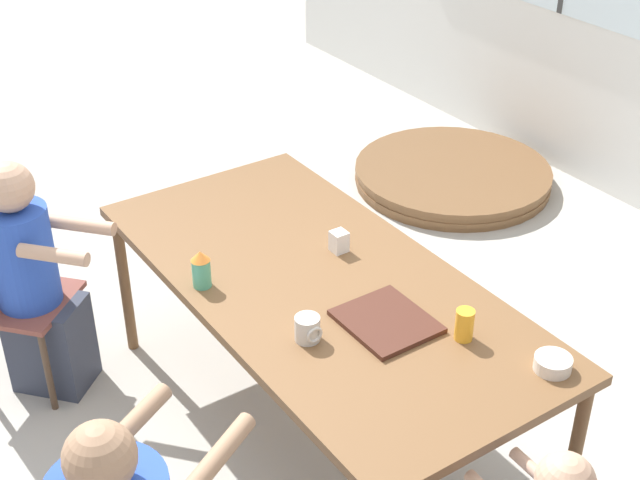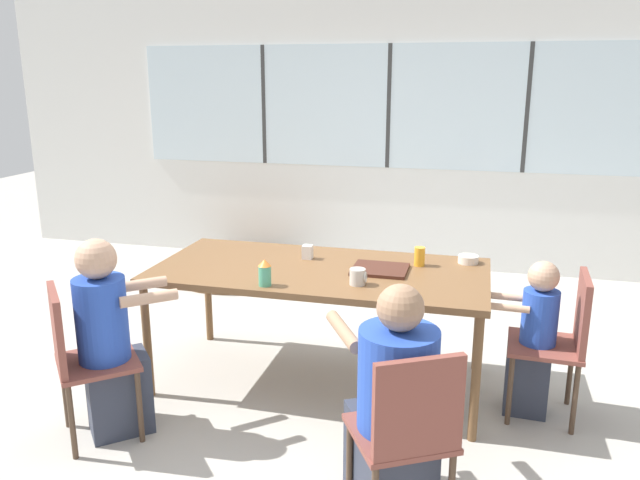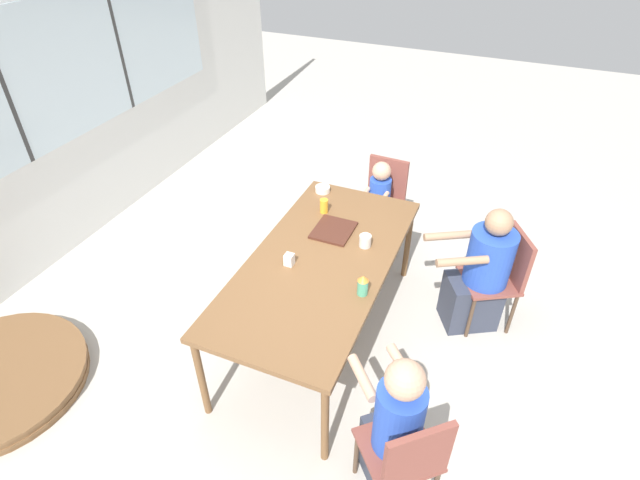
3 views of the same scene
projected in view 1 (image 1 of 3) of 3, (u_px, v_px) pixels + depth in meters
name	position (u px, v px, depth m)	size (l,w,h in m)	color
ground_plane	(320.00, 427.00, 3.84)	(16.00, 16.00, 0.00)	#B2ADA3
dining_table	(320.00, 291.00, 3.47)	(2.04, 0.98, 0.77)	brown
chair_for_woman_green_shirt	(2.00, 283.00, 3.87)	(0.56, 0.56, 0.86)	brown
person_woman_green_shirt	(35.00, 287.00, 3.84)	(0.54, 0.53, 1.11)	#333847
food_tray_dark	(386.00, 321.00, 3.20)	(0.33, 0.29, 0.02)	#472319
coffee_mug	(308.00, 329.00, 3.10)	(0.10, 0.09, 0.09)	beige
sippy_cup	(201.00, 268.00, 3.36)	(0.08, 0.08, 0.16)	#4CA57F
juice_glass	(464.00, 325.00, 3.10)	(0.07, 0.07, 0.12)	gold
milk_carton_small	(339.00, 241.00, 3.60)	(0.06, 0.06, 0.09)	silver
bowl_white_shallow	(553.00, 364.00, 2.97)	(0.13, 0.13, 0.05)	silver
folded_table_stack	(452.00, 175.00, 5.72)	(1.25, 1.25, 0.12)	brown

